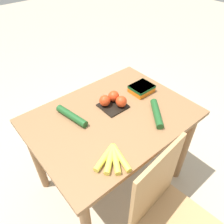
{
  "coord_description": "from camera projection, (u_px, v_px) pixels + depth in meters",
  "views": [
    {
      "loc": [
        0.68,
        0.81,
        1.72
      ],
      "look_at": [
        0.0,
        0.0,
        0.79
      ],
      "focal_mm": 35.0,
      "sensor_mm": 36.0,
      "label": 1
    }
  ],
  "objects": [
    {
      "name": "dining_table",
      "position": [
        112.0,
        129.0,
        1.51
      ],
      "size": [
        1.06,
        0.78,
        0.76
      ],
      "color": "olive",
      "rests_on": "ground_plane"
    },
    {
      "name": "chair",
      "position": [
        168.0,
        218.0,
        1.2
      ],
      "size": [
        0.46,
        0.44,
        0.93
      ],
      "rotation": [
        0.0,
        0.0,
        3.23
      ],
      "color": "tan",
      "rests_on": "ground_plane"
    },
    {
      "name": "ground_plane",
      "position": [
        112.0,
        179.0,
        1.93
      ],
      "size": [
        12.0,
        12.0,
        0.0
      ],
      "primitive_type": "plane",
      "color": "#B7A88E"
    },
    {
      "name": "cucumber_far",
      "position": [
        157.0,
        113.0,
        1.41
      ],
      "size": [
        0.19,
        0.22,
        0.05
      ],
      "color": "#1E5123",
      "rests_on": "dining_table"
    },
    {
      "name": "cucumber_near",
      "position": [
        72.0,
        116.0,
        1.39
      ],
      "size": [
        0.09,
        0.25,
        0.05
      ],
      "color": "#1E5123",
      "rests_on": "dining_table"
    },
    {
      "name": "banana_bunch",
      "position": [
        113.0,
        158.0,
        1.15
      ],
      "size": [
        0.19,
        0.2,
        0.03
      ],
      "color": "brown",
      "rests_on": "dining_table"
    },
    {
      "name": "tomato_pack",
      "position": [
        113.0,
        100.0,
        1.48
      ],
      "size": [
        0.17,
        0.17,
        0.09
      ],
      "color": "black",
      "rests_on": "dining_table"
    },
    {
      "name": "carrot_bag",
      "position": [
        142.0,
        88.0,
        1.6
      ],
      "size": [
        0.16,
        0.13,
        0.05
      ],
      "color": "orange",
      "rests_on": "dining_table"
    }
  ]
}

